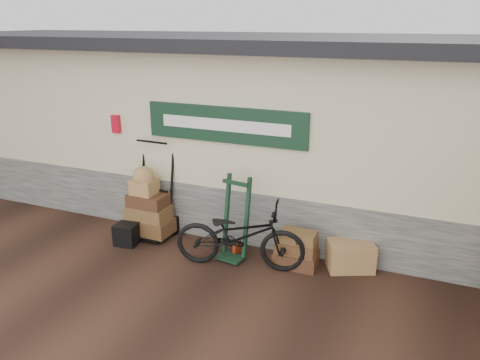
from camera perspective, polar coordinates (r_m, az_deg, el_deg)
name	(u,v)px	position (r m, az deg, el deg)	size (l,w,h in m)	color
ground	(218,273)	(6.88, -2.73, -11.22)	(80.00, 80.00, 0.00)	black
station_building	(279,125)	(8.69, 4.79, 6.68)	(14.40, 4.10, 3.20)	#4C4C47
porter_trolley	(154,182)	(7.87, -10.42, -0.22)	(0.91, 0.68, 1.82)	black
green_barrow	(235,218)	(7.01, -0.61, -4.68)	(0.46, 0.39, 1.28)	black
suitcase_stack	(296,249)	(6.97, 6.85, -8.29)	(0.63, 0.40, 0.56)	#3E2213
wicker_hamper	(351,256)	(7.06, 13.33, -8.96)	(0.64, 0.42, 0.42)	brown
black_trunk	(126,234)	(7.81, -13.67, -6.46)	(0.35, 0.30, 0.35)	black
bicycle	(240,232)	(6.78, -0.04, -6.37)	(1.91, 0.67, 1.11)	black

